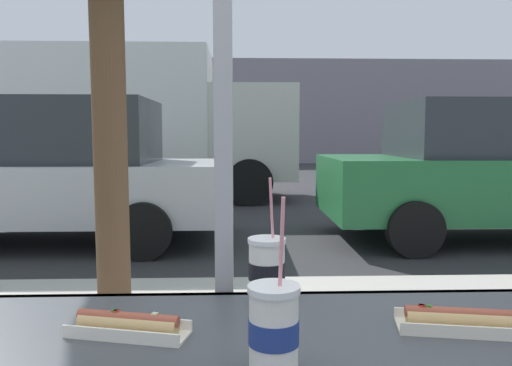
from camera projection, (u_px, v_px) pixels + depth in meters
name	position (u px, v px, depth m)	size (l,w,h in m)	color
ground_plane	(236.00, 207.00, 9.37)	(60.00, 60.00, 0.00)	#2D2D30
sidewalk_strip	(232.00, 353.00, 3.00)	(16.00, 2.80, 0.11)	#B2ADA3
building_facade_far	(237.00, 112.00, 23.59)	(28.00, 1.20, 4.86)	gray
soda_cup_left	(267.00, 270.00, 1.26)	(0.10, 0.10, 0.33)	white
soda_cup_right	(274.00, 330.00, 0.87)	(0.09, 0.09, 0.33)	silver
hotdog_tray_near	(128.00, 325.00, 1.07)	(0.27, 0.14, 0.05)	silver
hotdog_tray_far	(459.00, 320.00, 1.10)	(0.28, 0.15, 0.05)	beige
parked_car_silver	(45.00, 172.00, 6.23)	(4.70, 2.05, 1.80)	#BCBCC1
parked_car_green	(490.00, 171.00, 6.43)	(4.31, 2.06, 1.79)	#236B38
box_truck	(133.00, 121.00, 10.36)	(6.37, 2.44, 3.08)	silver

